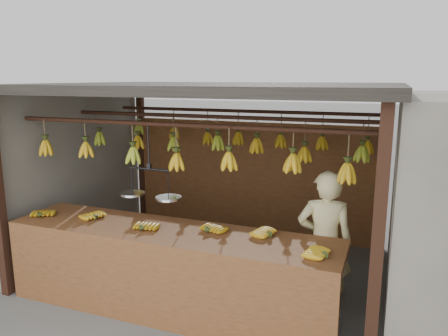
% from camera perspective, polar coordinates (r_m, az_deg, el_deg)
% --- Properties ---
extents(ground, '(80.00, 80.00, 0.00)m').
position_cam_1_polar(ground, '(5.90, -1.09, -13.02)').
color(ground, '#5B5B57').
extents(stall, '(4.30, 3.30, 2.40)m').
position_cam_1_polar(stall, '(5.69, 0.10, 6.69)').
color(stall, black).
rests_on(stall, ground).
extents(neighbor_left, '(3.00, 3.00, 2.30)m').
position_cam_1_polar(neighbor_left, '(7.63, -27.01, 0.47)').
color(neighbor_left, slate).
rests_on(neighbor_left, ground).
extents(counter, '(3.60, 0.82, 0.96)m').
position_cam_1_polar(counter, '(4.62, -7.76, -10.78)').
color(counter, brown).
rests_on(counter, ground).
extents(hanging_bananas, '(3.65, 2.24, 0.38)m').
position_cam_1_polar(hanging_bananas, '(5.43, -1.12, 2.87)').
color(hanging_bananas, '#BD8E14').
rests_on(hanging_bananas, ground).
extents(balance_scale, '(0.72, 0.28, 0.80)m').
position_cam_1_polar(balance_scale, '(4.78, -9.64, -3.11)').
color(balance_scale, black).
rests_on(balance_scale, ground).
extents(vendor, '(0.62, 0.46, 1.56)m').
position_cam_1_polar(vendor, '(4.71, 12.98, -9.64)').
color(vendor, beige).
rests_on(vendor, ground).
extents(bag_bundles, '(0.08, 0.26, 1.22)m').
position_cam_1_polar(bag_bundles, '(6.47, 19.79, -1.94)').
color(bag_bundles, '#1426BF').
rests_on(bag_bundles, ground).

